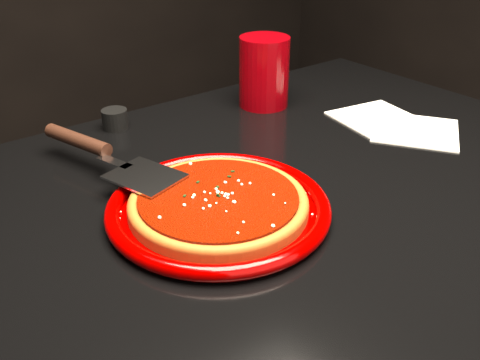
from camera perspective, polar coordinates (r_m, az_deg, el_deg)
name	(u,v)px	position (r m, az deg, el deg)	size (l,w,h in m)	color
plate	(219,207)	(0.72, -2.31, -2.93)	(0.30, 0.30, 0.02)	#780000
pizza_crust	(218,205)	(0.72, -2.31, -2.69)	(0.24, 0.24, 0.01)	brown
pizza_crust_rim	(218,201)	(0.72, -2.32, -2.28)	(0.24, 0.24, 0.02)	brown
pizza_sauce	(218,199)	(0.72, -2.33, -1.99)	(0.22, 0.22, 0.01)	#720F00
parmesan_dusting	(218,195)	(0.71, -2.34, -1.57)	(0.21, 0.21, 0.01)	beige
basil_flecks	(218,195)	(0.71, -2.34, -1.63)	(0.19, 0.19, 0.00)	black
pizza_server	(109,154)	(0.82, -13.78, 2.73)	(0.09, 0.33, 0.02)	silver
cup	(264,72)	(1.08, 2.58, 11.44)	(0.10, 0.10, 0.14)	#8C0207
napkin_a	(416,130)	(1.03, 18.22, 5.04)	(0.15, 0.15, 0.00)	silver
napkin_b	(379,120)	(1.06, 14.59, 6.26)	(0.14, 0.15, 0.00)	silver
ramekin	(115,119)	(1.01, -13.20, 6.34)	(0.05, 0.05, 0.04)	black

